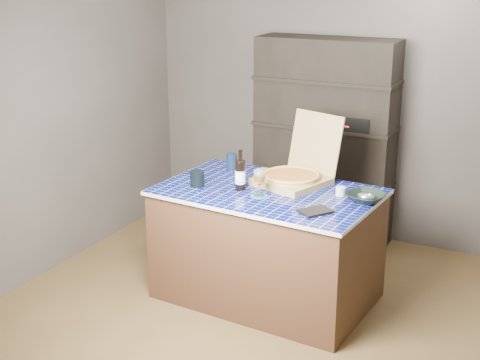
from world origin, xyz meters
The scene contains 14 objects.
room centered at (0.00, 0.00, 1.25)m, with size 3.50×3.50×3.50m.
shelving_unit centered at (0.00, 1.53, 0.90)m, with size 1.20×0.41×1.80m.
kitchen_island centered at (0.03, 0.26, 0.42)m, with size 1.60×1.08×0.84m.
pizza_box centered at (0.14, 0.49, 0.91)m, with size 0.60×0.66×0.49m.
mead_bottle centered at (-0.15, 0.19, 0.96)m, with size 0.08×0.08×0.29m.
teal_trivet centered at (0.03, 0.12, 0.85)m, with size 0.12×0.12×0.01m, color #167172.
wine_glass centered at (0.03, 0.12, 0.98)m, with size 0.09×0.09×0.20m.
tumbler centered at (-0.47, 0.12, 0.90)m, with size 0.10×0.10×0.11m, color black.
dvd_case centered at (0.49, 0.00, 0.85)m, with size 0.15×0.20×0.02m, color black.
bowl centered at (0.73, 0.34, 0.87)m, with size 0.26×0.26×0.06m, color black.
foil_contents centered at (0.73, 0.34, 0.88)m, with size 0.12×0.10×0.06m, color silver.
white_jar centered at (0.53, 0.39, 0.87)m, with size 0.07×0.07×0.06m, color silver.
navy_cup centered at (-0.43, 0.60, 0.91)m, with size 0.08×0.08×0.13m, color black.
green_trivet centered at (-0.19, 0.67, 0.85)m, with size 0.16×0.16×0.01m, color #91B326.
Camera 1 is at (1.89, -3.87, 2.39)m, focal length 50.00 mm.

